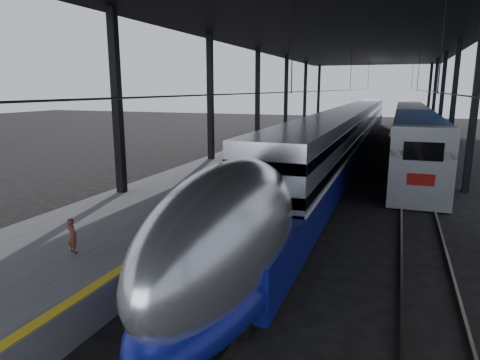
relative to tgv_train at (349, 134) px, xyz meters
The scene contains 8 objects.
ground 26.16m from the tgv_train, 94.40° to the right, with size 160.00×160.00×0.00m, color black.
platform 8.27m from the tgv_train, 132.43° to the right, with size 6.00×80.00×1.00m, color #4C4C4F.
yellow_strip 6.65m from the tgv_train, 114.17° to the right, with size 0.30×80.00×0.01m, color gold.
rails 6.76m from the tgv_train, 67.44° to the right, with size 6.52×80.00×0.16m.
canopy 9.41m from the tgv_train, 90.95° to the right, with size 18.00×75.00×9.47m.
tgv_train is the anchor object (origin of this frame).
second_train 12.18m from the tgv_train, 65.77° to the left, with size 2.85×56.05×3.93m.
child 28.16m from the tgv_train, 99.57° to the right, with size 0.38×0.25×1.03m, color #52261B.
Camera 1 is at (5.85, -10.97, 5.64)m, focal length 32.00 mm.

